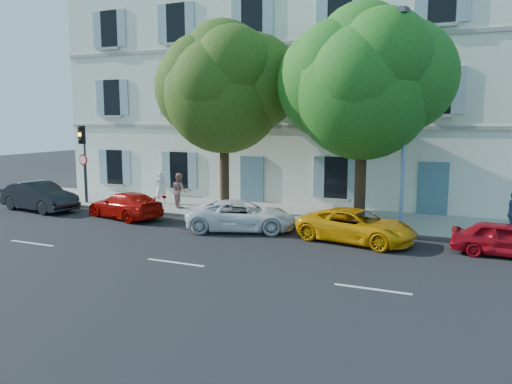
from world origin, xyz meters
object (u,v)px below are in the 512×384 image
at_px(tree_left, 224,94).
at_px(pedestrian_b, 180,190).
at_px(traffic_light, 83,147).
at_px(tree_right, 363,90).
at_px(car_red_hatchback, 505,239).
at_px(car_white_coupe, 241,216).
at_px(car_dark_sedan, 39,196).
at_px(street_lamp, 405,110).
at_px(road_sign, 84,168).
at_px(car_red_coupe, 125,205).
at_px(pedestrian_a, 161,188).
at_px(car_yellow_supercar, 356,226).

relative_size(tree_left, pedestrian_b, 4.97).
height_order(traffic_light, pedestrian_b, traffic_light).
bearing_deg(tree_right, car_red_hatchback, -20.53).
height_order(car_red_hatchback, tree_right, tree_right).
height_order(car_white_coupe, car_red_hatchback, car_white_coupe).
height_order(car_dark_sedan, street_lamp, street_lamp).
bearing_deg(road_sign, car_dark_sedan, -115.42).
bearing_deg(tree_right, car_dark_sedan, -172.63).
height_order(car_dark_sedan, car_white_coupe, car_dark_sedan).
height_order(car_red_coupe, tree_right, tree_right).
bearing_deg(traffic_light, pedestrian_a, 20.10).
bearing_deg(car_red_hatchback, car_white_coupe, 91.93).
relative_size(car_yellow_supercar, traffic_light, 1.08).
height_order(car_red_hatchback, pedestrian_b, pedestrian_b).
bearing_deg(car_dark_sedan, car_yellow_supercar, -82.44).
distance_m(road_sign, street_lamp, 15.92).
bearing_deg(pedestrian_b, car_dark_sedan, 65.44).
bearing_deg(car_yellow_supercar, traffic_light, 92.78).
bearing_deg(car_red_coupe, car_yellow_supercar, 103.21).
distance_m(car_dark_sedan, street_lamp, 17.20).
relative_size(car_dark_sedan, pedestrian_b, 2.53).
bearing_deg(pedestrian_a, car_red_coupe, 66.86).
xyz_separation_m(car_white_coupe, tree_right, (4.24, 1.96, 4.87)).
distance_m(traffic_light, pedestrian_b, 5.59).
relative_size(car_dark_sedan, tree_right, 0.51).
relative_size(street_lamp, pedestrian_b, 4.79).
xyz_separation_m(tree_left, pedestrian_b, (-2.49, 0.10, -4.52)).
distance_m(tree_left, pedestrian_a, 6.10).
height_order(car_white_coupe, road_sign, road_sign).
relative_size(car_red_coupe, pedestrian_b, 2.38).
bearing_deg(car_red_hatchback, tree_right, 71.10).
height_order(car_red_hatchback, road_sign, road_sign).
height_order(tree_left, pedestrian_a, tree_left).
distance_m(car_dark_sedan, car_white_coupe, 10.79).
xyz_separation_m(car_red_coupe, traffic_light, (-3.95, 1.83, 2.39)).
relative_size(car_yellow_supercar, tree_right, 0.51).
distance_m(tree_right, pedestrian_b, 9.96).
bearing_deg(car_red_hatchback, street_lamp, 67.45).
height_order(car_red_coupe, road_sign, road_sign).
relative_size(car_yellow_supercar, car_red_hatchback, 1.30).
xyz_separation_m(street_lamp, pedestrian_b, (-10.48, 1.17, -3.71)).
height_order(traffic_light, road_sign, traffic_light).
relative_size(road_sign, street_lamp, 0.31).
distance_m(tree_left, street_lamp, 8.10).
bearing_deg(pedestrian_b, road_sign, 49.21).
height_order(car_yellow_supercar, tree_left, tree_left).
bearing_deg(traffic_light, car_dark_sedan, -116.26).
xyz_separation_m(tree_left, traffic_light, (-7.66, -0.65, -2.53)).
relative_size(car_red_coupe, tree_right, 0.48).
distance_m(car_dark_sedan, pedestrian_b, 6.77).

